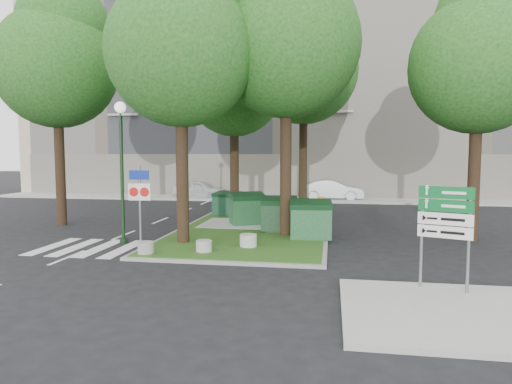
% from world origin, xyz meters
% --- Properties ---
extents(ground, '(120.00, 120.00, 0.00)m').
position_xyz_m(ground, '(0.00, 0.00, 0.00)').
color(ground, black).
rests_on(ground, ground).
extents(median_island, '(6.00, 16.00, 0.12)m').
position_xyz_m(median_island, '(0.50, 8.00, 0.06)').
color(median_island, '#224F16').
rests_on(median_island, ground).
extents(median_kerb, '(6.30, 16.30, 0.10)m').
position_xyz_m(median_kerb, '(0.50, 8.00, 0.05)').
color(median_kerb, gray).
rests_on(median_kerb, ground).
extents(sidewalk_corner, '(5.00, 4.00, 0.12)m').
position_xyz_m(sidewalk_corner, '(6.50, -3.50, 0.06)').
color(sidewalk_corner, '#999993').
rests_on(sidewalk_corner, ground).
extents(building_sidewalk, '(42.00, 3.00, 0.12)m').
position_xyz_m(building_sidewalk, '(0.00, 18.50, 0.06)').
color(building_sidewalk, '#999993').
rests_on(building_sidewalk, ground).
extents(zebra_crossing, '(5.00, 3.00, 0.01)m').
position_xyz_m(zebra_crossing, '(-3.75, 1.50, 0.01)').
color(zebra_crossing, silver).
rests_on(zebra_crossing, ground).
extents(apartment_building, '(41.00, 12.00, 16.00)m').
position_xyz_m(apartment_building, '(0.00, 26.00, 8.00)').
color(apartment_building, beige).
rests_on(apartment_building, ground).
extents(tree_median_near_left, '(5.20, 5.20, 10.53)m').
position_xyz_m(tree_median_near_left, '(-1.41, 2.56, 7.32)').
color(tree_median_near_left, black).
rests_on(tree_median_near_left, ground).
extents(tree_median_near_right, '(5.60, 5.60, 11.46)m').
position_xyz_m(tree_median_near_right, '(2.09, 4.56, 7.99)').
color(tree_median_near_right, black).
rests_on(tree_median_near_right, ground).
extents(tree_median_mid, '(4.80, 4.80, 9.99)m').
position_xyz_m(tree_median_mid, '(-0.91, 9.06, 6.98)').
color(tree_median_mid, black).
rests_on(tree_median_mid, ground).
extents(tree_median_far, '(5.80, 5.80, 11.93)m').
position_xyz_m(tree_median_far, '(2.29, 12.06, 8.32)').
color(tree_median_far, black).
rests_on(tree_median_far, ground).
extents(tree_street_left, '(5.40, 5.40, 11.00)m').
position_xyz_m(tree_street_left, '(-8.41, 6.06, 7.65)').
color(tree_street_left, black).
rests_on(tree_street_left, ground).
extents(tree_street_right, '(5.00, 5.00, 10.06)m').
position_xyz_m(tree_street_right, '(9.09, 5.06, 6.98)').
color(tree_street_right, black).
rests_on(tree_street_right, ground).
extents(dumpster_a, '(1.54, 1.29, 1.22)m').
position_xyz_m(dumpster_a, '(-1.56, 9.71, 0.71)').
color(dumpster_a, '#0F3822').
rests_on(dumpster_a, median_island).
extents(dumpster_b, '(1.84, 1.62, 1.43)m').
position_xyz_m(dumpster_b, '(0.04, 6.93, 0.81)').
color(dumpster_b, '#13411E').
rests_on(dumpster_b, median_island).
extents(dumpster_c, '(1.66, 1.28, 1.42)m').
position_xyz_m(dumpster_c, '(1.64, 5.42, 0.80)').
color(dumpster_c, black).
rests_on(dumpster_c, median_island).
extents(dumpster_d, '(1.65, 1.23, 1.45)m').
position_xyz_m(dumpster_d, '(3.00, 4.03, 0.82)').
color(dumpster_d, '#154723').
rests_on(dumpster_d, median_island).
extents(bollard_left, '(0.52, 0.52, 0.37)m').
position_xyz_m(bollard_left, '(-2.08, 0.50, 0.30)').
color(bollard_left, gray).
rests_on(bollard_left, median_island).
extents(bollard_right, '(0.59, 0.59, 0.42)m').
position_xyz_m(bollard_right, '(0.97, 2.09, 0.33)').
color(bollard_right, '#ABACA7').
rests_on(bollard_right, median_island).
extents(bollard_mid, '(0.51, 0.51, 0.37)m').
position_xyz_m(bollard_mid, '(-0.32, 1.06, 0.30)').
color(bollard_mid, '#A1A19C').
rests_on(bollard_mid, median_island).
extents(litter_bin, '(0.44, 0.44, 0.76)m').
position_xyz_m(litter_bin, '(3.20, 12.29, 0.50)').
color(litter_bin, yellow).
rests_on(litter_bin, median_island).
extents(street_lamp, '(0.41, 0.41, 5.16)m').
position_xyz_m(street_lamp, '(-3.81, 2.53, 3.25)').
color(street_lamp, black).
rests_on(street_lamp, ground).
extents(traffic_sign_pole, '(0.86, 0.10, 2.85)m').
position_xyz_m(traffic_sign_pole, '(-3.24, 2.78, 1.83)').
color(traffic_sign_pole, slate).
rests_on(traffic_sign_pole, ground).
extents(directional_sign, '(1.15, 0.48, 2.44)m').
position_xyz_m(directional_sign, '(6.38, -2.00, 1.74)').
color(directional_sign, slate).
rests_on(directional_sign, sidewalk_corner).
extents(car_white, '(3.89, 1.75, 1.30)m').
position_xyz_m(car_white, '(-5.75, 18.97, 0.65)').
color(car_white, silver).
rests_on(car_white, ground).
extents(car_silver, '(4.38, 1.67, 1.42)m').
position_xyz_m(car_silver, '(3.80, 19.01, 0.71)').
color(car_silver, '#AAAEB2').
rests_on(car_silver, ground).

